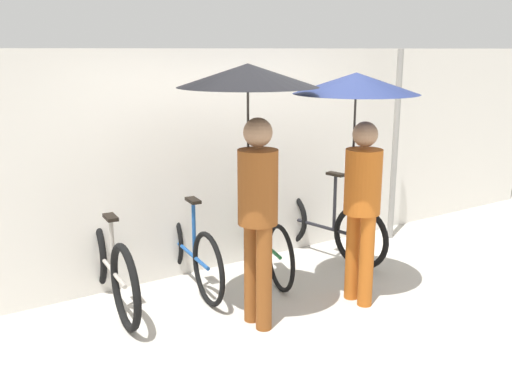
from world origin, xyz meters
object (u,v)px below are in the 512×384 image
(parked_bicycle_0, at_px, (109,265))
(pedestrian_center, at_px, (358,120))
(parked_bicycle_2, at_px, (260,238))
(parked_bicycle_3, at_px, (320,225))
(parked_bicycle_1, at_px, (188,249))
(pedestrian_leading, at_px, (251,118))

(parked_bicycle_0, xyz_separation_m, pedestrian_center, (1.91, -1.06, 1.26))
(parked_bicycle_0, relative_size, parked_bicycle_2, 1.04)
(parked_bicycle_2, relative_size, parked_bicycle_3, 0.98)
(parked_bicycle_1, relative_size, pedestrian_center, 0.82)
(parked_bicycle_0, height_order, parked_bicycle_2, parked_bicycle_0)
(parked_bicycle_1, distance_m, parked_bicycle_2, 0.80)
(parked_bicycle_0, xyz_separation_m, pedestrian_leading, (0.90, -0.94, 1.33))
(parked_bicycle_0, bearing_deg, pedestrian_leading, -132.04)
(parked_bicycle_0, distance_m, pedestrian_leading, 1.87)
(parked_bicycle_3, bearing_deg, parked_bicycle_1, 75.98)
(parked_bicycle_3, height_order, pedestrian_center, pedestrian_center)
(parked_bicycle_2, bearing_deg, pedestrian_center, -149.22)
(parked_bicycle_2, distance_m, pedestrian_leading, 1.77)
(pedestrian_leading, bearing_deg, parked_bicycle_1, 95.71)
(parked_bicycle_0, relative_size, parked_bicycle_1, 1.05)
(parked_bicycle_2, distance_m, parked_bicycle_3, 0.79)
(parked_bicycle_0, bearing_deg, parked_bicycle_2, -86.88)
(parked_bicycle_2, relative_size, pedestrian_center, 0.83)
(parked_bicycle_3, distance_m, pedestrian_leading, 2.20)
(parked_bicycle_0, height_order, parked_bicycle_3, parked_bicycle_0)
(parked_bicycle_3, distance_m, pedestrian_center, 1.71)
(pedestrian_center, bearing_deg, parked_bicycle_2, 108.49)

